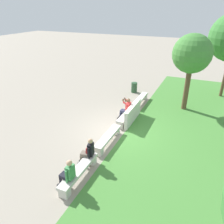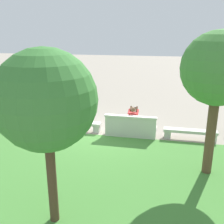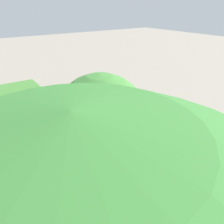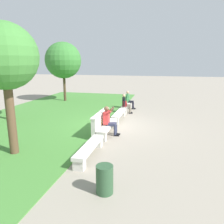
% 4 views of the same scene
% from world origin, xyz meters
% --- Properties ---
extents(ground_plane, '(80.00, 80.00, 0.00)m').
position_xyz_m(ground_plane, '(0.00, 0.00, 0.00)').
color(ground_plane, gray).
extents(grass_strip, '(21.91, 8.00, 0.03)m').
position_xyz_m(grass_strip, '(0.00, 4.38, 0.01)').
color(grass_strip, '#478438').
rests_on(grass_strip, ground).
extents(bench_main, '(2.25, 0.40, 0.45)m').
position_xyz_m(bench_main, '(-3.83, 0.00, 0.31)').
color(bench_main, beige).
rests_on(bench_main, ground).
extents(bench_near, '(2.25, 0.40, 0.45)m').
position_xyz_m(bench_near, '(-1.28, 0.00, 0.31)').
color(bench_near, beige).
rests_on(bench_near, ground).
extents(bench_mid, '(2.25, 0.40, 0.45)m').
position_xyz_m(bench_mid, '(1.28, 0.00, 0.31)').
color(bench_mid, beige).
rests_on(bench_mid, ground).
extents(bench_far, '(2.25, 0.40, 0.45)m').
position_xyz_m(bench_far, '(3.83, 0.00, 0.31)').
color(bench_far, beige).
rests_on(bench_far, ground).
extents(backrest_wall_with_plaque, '(2.28, 0.24, 1.01)m').
position_xyz_m(backrest_wall_with_plaque, '(-1.28, 0.34, 0.52)').
color(backrest_wall_with_plaque, beige).
rests_on(backrest_wall_with_plaque, ground).
extents(person_photographer, '(0.48, 0.73, 1.32)m').
position_xyz_m(person_photographer, '(-1.34, -0.08, 0.74)').
color(person_photographer, black).
rests_on(person_photographer, ground).
extents(person_distant, '(0.48, 0.72, 1.26)m').
position_xyz_m(person_distant, '(2.99, -0.06, 0.67)').
color(person_distant, black).
rests_on(person_distant, ground).
extents(person_companion, '(0.48, 0.68, 1.26)m').
position_xyz_m(person_companion, '(4.40, -0.07, 0.67)').
color(person_companion, black).
rests_on(person_companion, ground).
extents(backpack, '(0.28, 0.24, 0.43)m').
position_xyz_m(backpack, '(2.93, -0.04, 0.63)').
color(backpack, maroon).
rests_on(backpack, bench_far).
extents(tree_right_background, '(2.23, 2.23, 4.57)m').
position_xyz_m(tree_right_background, '(-4.19, 2.76, 3.40)').
color(tree_right_background, brown).
rests_on(tree_right_background, ground).
extents(tree_far_back, '(2.25, 2.25, 4.21)m').
position_xyz_m(tree_far_back, '(-0.21, 5.97, 3.07)').
color(tree_far_back, '#4C3826').
rests_on(tree_far_back, ground).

